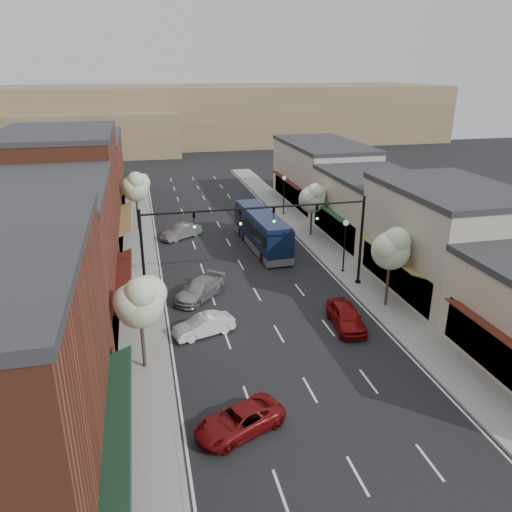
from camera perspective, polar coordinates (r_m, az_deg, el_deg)
ground at (r=30.17m, az=3.67°, el=-10.69°), size 160.00×160.00×0.00m
sidewalk_left at (r=45.84m, az=-13.23°, el=0.22°), size 2.80×73.00×0.15m
sidewalk_right at (r=48.57m, az=6.94°, el=1.81°), size 2.80×73.00×0.15m
curb_left at (r=45.84m, az=-11.49°, el=0.36°), size 0.25×73.00×0.17m
curb_right at (r=48.13m, az=5.37°, el=1.69°), size 0.25×73.00×0.17m
bldg_left_midnear at (r=33.17m, az=-23.69°, el=-0.55°), size 10.14×14.10×9.40m
bldg_left_midfar at (r=46.22m, az=-21.08°, el=6.47°), size 10.14×14.10×10.90m
bldg_left_far at (r=62.02m, az=-19.19°, el=8.87°), size 10.14×18.10×8.40m
bldg_right_midnear at (r=39.15m, az=20.79°, el=1.80°), size 9.14×12.10×7.90m
bldg_right_midfar at (r=49.28m, az=13.13°, el=5.45°), size 9.14×12.10×6.40m
bldg_right_far at (r=61.68m, az=7.52°, el=9.30°), size 9.14×16.10×7.40m
hill_far at (r=115.25m, az=-9.64°, el=15.64°), size 120.00×30.00×12.00m
hill_near at (r=104.69m, az=-23.18°, el=12.71°), size 50.00×20.00×8.00m
signal_mast_right at (r=36.90m, az=8.66°, el=3.01°), size 8.22×0.46×7.00m
signal_mast_left at (r=34.48m, az=-9.01°, el=1.71°), size 8.22×0.46×7.00m
tree_right_near at (r=34.61m, az=15.29°, el=0.99°), size 2.85×2.65×5.95m
tree_right_far at (r=48.76m, az=6.50°, el=6.70°), size 2.85×2.65×5.43m
tree_left_near at (r=27.09m, az=-13.12°, el=-4.95°), size 2.85×2.65×5.69m
tree_left_far at (r=51.73m, az=-13.59°, el=7.77°), size 2.85×2.65×6.13m
lamp_post_near at (r=40.40m, az=10.13°, el=2.08°), size 0.44×0.44×4.44m
lamp_post_far at (r=56.27m, az=3.21°, el=7.66°), size 0.44×0.44×4.44m
coach_bus at (r=45.88m, az=0.65°, el=3.03°), size 3.01×11.03×3.34m
red_hatchback at (r=32.77m, az=10.25°, el=-6.78°), size 2.17×4.57×1.51m
parked_car_a at (r=24.00m, az=-1.92°, el=-18.31°), size 4.73×3.51×1.19m
parked_car_b at (r=31.59m, az=-6.00°, el=-7.90°), size 4.08×2.37×1.27m
parked_car_c at (r=36.33m, az=-6.50°, el=-3.84°), size 4.59×4.78×1.37m
parked_car_e at (r=49.34m, az=-8.56°, el=2.78°), size 4.27×3.54×1.37m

